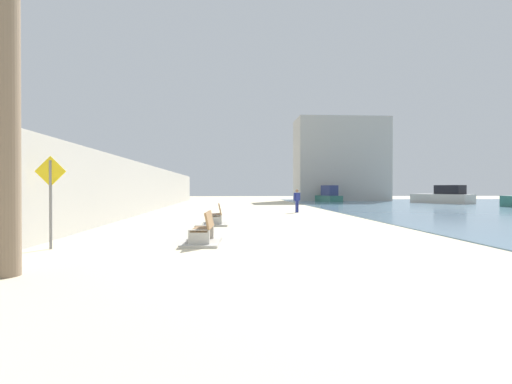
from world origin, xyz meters
TOP-DOWN VIEW (x-y plane):
  - ground_plane at (0.00, 18.00)m, footprint 120.00×120.00m
  - seawall at (-7.50, 18.00)m, footprint 0.80×64.00m
  - bench_near at (-2.27, 3.31)m, footprint 1.20×2.15m
  - bench_far at (-2.10, 9.84)m, footprint 1.17×2.14m
  - person_walking at (3.20, 19.15)m, footprint 0.49×0.30m
  - boat_mid_bay at (10.71, 41.65)m, footprint 3.05×5.23m
  - boat_distant at (21.77, 34.47)m, footprint 4.86×6.82m
  - pedestrian_sign at (-6.39, 2.45)m, footprint 0.85×0.08m
  - harbor_building at (13.52, 46.00)m, footprint 12.00×6.00m

SIDE VIEW (x-z plane):
  - ground_plane at x=0.00m, z-range 0.00..0.00m
  - bench_near at x=-2.27m, z-range -0.26..0.72m
  - bench_far at x=-2.10m, z-range -0.26..0.72m
  - boat_mid_bay at x=10.71m, z-range -0.25..1.75m
  - boat_distant at x=21.77m, z-range -0.22..1.76m
  - person_walking at x=3.20m, z-range 0.13..1.74m
  - pedestrian_sign at x=-6.39m, z-range 0.32..2.89m
  - seawall at x=-7.50m, z-range 0.00..3.32m
  - harbor_building at x=13.52m, z-range 0.00..11.01m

